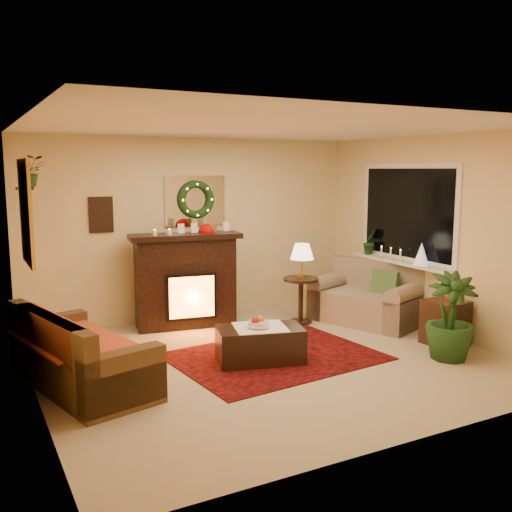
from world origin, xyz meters
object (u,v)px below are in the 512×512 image
loveseat (366,293)px  end_table_square (445,323)px  fireplace (186,287)px  coffee_table (260,344)px  sofa (83,344)px  side_table_round (301,300)px

loveseat → end_table_square: loveseat is taller
fireplace → coffee_table: fireplace is taller
fireplace → loveseat: size_ratio=0.91×
sofa → end_table_square: sofa is taller
end_table_square → fireplace: bearing=138.5°
fireplace → loveseat: 2.53m
fireplace → end_table_square: size_ratio=2.42×
end_table_square → side_table_round: bearing=122.4°
loveseat → end_table_square: size_ratio=2.66×
loveseat → coffee_table: loveseat is taller
loveseat → coffee_table: 2.27m
sofa → side_table_round: 3.34m
fireplace → coffee_table: bearing=-75.0°
side_table_round → coffee_table: bearing=-137.1°
sofa → coffee_table: 1.92m
sofa → end_table_square: 4.30m
sofa → loveseat: loveseat is taller
coffee_table → fireplace: bearing=112.1°
fireplace → end_table_square: bearing=-33.1°
sofa → fireplace: 2.32m
fireplace → side_table_round: fireplace is taller
sofa → coffee_table: (1.90, -0.20, -0.22)m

